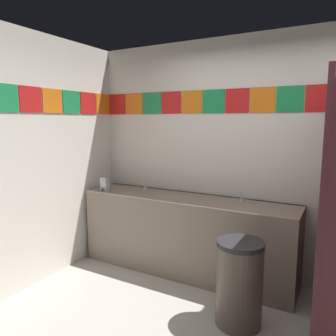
# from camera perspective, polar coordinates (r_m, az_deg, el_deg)

# --- Properties ---
(wall_back) EXTENTS (4.30, 0.09, 2.62)m
(wall_back) POSITION_cam_1_polar(r_m,az_deg,el_deg) (3.55, 18.33, 1.39)
(wall_back) COLOR silver
(wall_back) RESTS_ON ground_plane
(wall_side) EXTENTS (0.09, 3.01, 2.62)m
(wall_side) POSITION_cam_1_polar(r_m,az_deg,el_deg) (3.45, -26.68, 0.73)
(wall_side) COLOR silver
(wall_side) RESTS_ON ground_plane
(vanity_counter) EXTENTS (2.44, 0.55, 0.87)m
(vanity_counter) POSITION_cam_1_polar(r_m,az_deg,el_deg) (3.73, 3.10, -11.65)
(vanity_counter) COLOR gray
(vanity_counter) RESTS_ON ground_plane
(faucet_left) EXTENTS (0.04, 0.10, 0.14)m
(faucet_left) POSITION_cam_1_polar(r_m,az_deg,el_deg) (3.96, -4.26, -3.22)
(faucet_left) COLOR silver
(faucet_left) RESTS_ON vanity_counter
(faucet_right) EXTENTS (0.04, 0.10, 0.14)m
(faucet_right) POSITION_cam_1_polar(r_m,az_deg,el_deg) (3.46, 12.99, -5.13)
(faucet_right) COLOR silver
(faucet_right) RESTS_ON vanity_counter
(soap_dispenser) EXTENTS (0.09, 0.09, 0.16)m
(soap_dispenser) POSITION_cam_1_polar(r_m,az_deg,el_deg) (4.01, -11.19, -2.84)
(soap_dispenser) COLOR #B7BABF
(soap_dispenser) RESTS_ON vanity_counter
(trash_bin) EXTENTS (0.40, 0.40, 0.74)m
(trash_bin) POSITION_cam_1_polar(r_m,az_deg,el_deg) (2.93, 12.56, -19.32)
(trash_bin) COLOR brown
(trash_bin) RESTS_ON ground_plane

